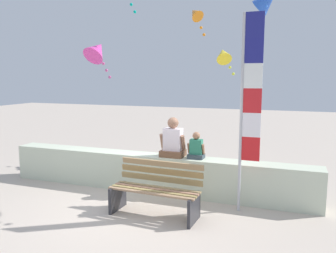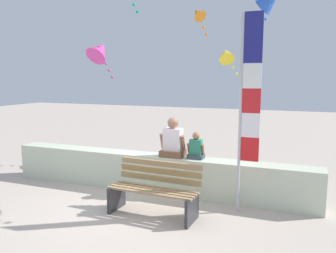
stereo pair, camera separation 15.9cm
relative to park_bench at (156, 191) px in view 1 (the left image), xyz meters
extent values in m
plane|color=#BDAD9E|center=(-0.53, 0.02, -0.41)|extent=(40.00, 40.00, 0.00)
cube|color=beige|center=(-0.53, 1.11, -0.03)|extent=(6.49, 0.46, 0.76)
cube|color=#9F7A5A|center=(-0.01, -0.25, 0.04)|extent=(1.54, 0.14, 0.03)
cube|color=#98824D|center=(-0.01, -0.14, 0.04)|extent=(1.54, 0.14, 0.03)
cube|color=#9E7157|center=(0.00, -0.03, 0.04)|extent=(1.54, 0.14, 0.03)
cube|color=#998054|center=(0.00, 0.09, 0.04)|extent=(1.54, 0.14, 0.03)
cube|color=#9D8352|center=(0.01, 0.19, 0.16)|extent=(1.54, 0.11, 0.10)
cube|color=#9D7A48|center=(0.01, 0.22, 0.29)|extent=(1.54, 0.11, 0.10)
cube|color=#A38258|center=(0.01, 0.24, 0.42)|extent=(1.54, 0.11, 0.10)
cube|color=#2D2D33|center=(-0.71, -0.05, -0.19)|extent=(0.07, 0.53, 0.45)
cube|color=#2D2D33|center=(0.70, -0.11, -0.19)|extent=(0.07, 0.53, 0.45)
cube|color=brown|center=(-0.09, 1.13, 0.41)|extent=(0.46, 0.38, 0.13)
cube|color=white|center=(-0.09, 1.13, 0.69)|extent=(0.36, 0.23, 0.44)
cylinder|color=#9B6C53|center=(-0.31, 1.11, 0.64)|extent=(0.07, 0.18, 0.32)
cylinder|color=#9B6C53|center=(0.13, 1.11, 0.64)|extent=(0.07, 0.18, 0.32)
sphere|color=#9B6C53|center=(-0.09, 1.13, 1.02)|extent=(0.22, 0.22, 0.22)
cube|color=#334049|center=(0.39, 1.13, 0.39)|extent=(0.30, 0.25, 0.08)
cube|color=#2C7D5F|center=(0.39, 1.13, 0.57)|extent=(0.24, 0.15, 0.29)
cylinder|color=#9F6D4F|center=(0.24, 1.12, 0.54)|extent=(0.05, 0.12, 0.21)
cylinder|color=#9F6D4F|center=(0.53, 1.12, 0.54)|extent=(0.05, 0.12, 0.21)
sphere|color=#9F6D4F|center=(0.39, 1.13, 0.79)|extent=(0.15, 0.15, 0.15)
cylinder|color=#B7B7BC|center=(1.30, 0.65, 1.27)|extent=(0.05, 0.05, 3.37)
cube|color=red|center=(1.47, 0.65, 0.71)|extent=(0.30, 0.02, 0.41)
cube|color=white|center=(1.47, 0.65, 1.11)|extent=(0.30, 0.02, 0.41)
cube|color=red|center=(1.47, 0.65, 1.52)|extent=(0.30, 0.02, 0.41)
cube|color=white|center=(1.47, 0.65, 1.93)|extent=(0.30, 0.02, 0.41)
cube|color=navy|center=(1.47, 0.65, 2.34)|extent=(0.30, 0.02, 0.41)
cube|color=navy|center=(1.47, 0.65, 2.75)|extent=(0.30, 0.02, 0.41)
cone|color=yellow|center=(0.20, 4.53, 2.54)|extent=(0.62, 0.72, 0.60)
sphere|color=#D6E834|center=(0.30, 4.57, 2.36)|extent=(0.08, 0.08, 0.08)
sphere|color=#D6E834|center=(0.39, 4.61, 2.18)|extent=(0.08, 0.08, 0.08)
sphere|color=#D6E834|center=(0.48, 4.65, 2.00)|extent=(0.08, 0.08, 0.08)
cone|color=#DB3D9E|center=(-2.92, 3.00, 2.63)|extent=(0.67, 0.83, 0.76)
sphere|color=#C44F8F|center=(-2.82, 2.98, 2.45)|extent=(0.08, 0.08, 0.08)
sphere|color=#C44F8F|center=(-2.72, 2.97, 2.27)|extent=(0.08, 0.08, 0.08)
sphere|color=#C44F8F|center=(-2.62, 2.96, 2.09)|extent=(0.08, 0.08, 0.08)
sphere|color=#C44F8F|center=(-2.52, 2.94, 1.91)|extent=(0.08, 0.08, 0.08)
cone|color=orange|center=(-0.48, 4.00, 3.61)|extent=(0.59, 0.57, 0.48)
sphere|color=orange|center=(-0.41, 4.08, 3.43)|extent=(0.08, 0.08, 0.08)
sphere|color=orange|center=(-0.35, 4.15, 3.25)|extent=(0.08, 0.08, 0.08)
sphere|color=orange|center=(-0.28, 4.23, 3.07)|extent=(0.08, 0.08, 0.08)
cone|color=blue|center=(1.35, 4.48, 3.92)|extent=(0.89, 0.71, 0.77)
sphere|color=#3372EA|center=(1.33, 4.39, 3.74)|extent=(0.08, 0.08, 0.08)
sphere|color=#3372EA|center=(1.30, 4.29, 3.56)|extent=(0.08, 0.08, 0.08)
sphere|color=#3372EA|center=(1.27, 4.19, 3.38)|extent=(0.08, 0.08, 0.08)
sphere|color=#05AD99|center=(-2.04, 3.31, 3.81)|extent=(0.08, 0.08, 0.08)
sphere|color=#05AD99|center=(-1.97, 3.38, 3.63)|extent=(0.08, 0.08, 0.08)
camera|label=1|loc=(2.11, -5.16, 1.91)|focal=36.52mm
camera|label=2|loc=(2.26, -5.10, 1.91)|focal=36.52mm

